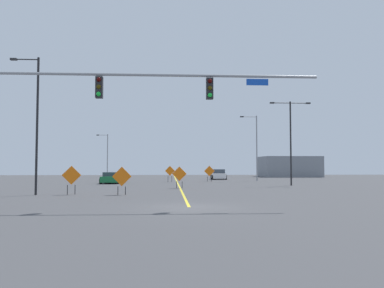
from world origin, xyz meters
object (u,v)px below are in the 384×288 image
(construction_sign_median_far, at_px, (179,175))
(car_white_approaching, at_px, (219,175))
(construction_sign_right_shoulder, at_px, (209,172))
(street_lamp_near_right, at_px, (255,145))
(construction_sign_right_lane, at_px, (71,176))
(construction_sign_left_lane, at_px, (170,172))
(traffic_signal_assembly, at_px, (105,98))
(street_lamp_far_left, at_px, (35,119))
(street_lamp_mid_right, at_px, (107,153))
(car_green_near, at_px, (111,178))
(construction_sign_left_shoulder, at_px, (122,178))
(street_lamp_mid_left, at_px, (291,135))

(construction_sign_median_far, bearing_deg, car_white_approaching, 74.23)
(construction_sign_right_shoulder, bearing_deg, construction_sign_median_far, -105.87)
(street_lamp_near_right, bearing_deg, construction_sign_right_lane, -128.09)
(construction_sign_left_lane, distance_m, construction_sign_right_shoulder, 5.13)
(traffic_signal_assembly, distance_m, street_lamp_far_left, 10.49)
(street_lamp_mid_right, distance_m, construction_sign_right_lane, 40.04)
(traffic_signal_assembly, distance_m, construction_sign_left_lane, 29.70)
(car_white_approaching, relative_size, car_green_near, 0.94)
(street_lamp_far_left, bearing_deg, construction_sign_right_lane, 6.22)
(street_lamp_far_left, distance_m, construction_sign_median_far, 13.18)
(street_lamp_near_right, distance_m, construction_sign_median_far, 19.28)
(street_lamp_mid_right, relative_size, construction_sign_median_far, 3.79)
(street_lamp_mid_right, xyz_separation_m, construction_sign_median_far, (11.47, -32.67, -2.86))
(construction_sign_left_lane, bearing_deg, street_lamp_far_left, -114.32)
(car_green_near, bearing_deg, construction_sign_left_lane, 25.65)
(construction_sign_left_lane, xyz_separation_m, construction_sign_right_lane, (-6.90, -20.43, 0.01))
(street_lamp_mid_right, xyz_separation_m, car_white_approaching, (17.71, -10.61, -3.40))
(construction_sign_right_lane, bearing_deg, construction_sign_left_shoulder, -8.32)
(street_lamp_mid_right, xyz_separation_m, car_green_near, (4.08, -22.50, -3.46))
(street_lamp_far_left, bearing_deg, construction_sign_median_far, 35.94)
(street_lamp_mid_left, bearing_deg, construction_sign_right_shoulder, 124.82)
(street_lamp_mid_left, height_order, construction_sign_left_lane, street_lamp_mid_left)
(car_green_near, bearing_deg, street_lamp_mid_right, 100.27)
(street_lamp_mid_right, bearing_deg, construction_sign_left_lane, -61.12)
(street_lamp_mid_left, xyz_separation_m, construction_sign_left_lane, (-12.18, 9.09, -3.82))
(construction_sign_median_far, bearing_deg, construction_sign_left_shoulder, -118.67)
(traffic_signal_assembly, distance_m, construction_sign_right_lane, 10.36)
(street_lamp_far_left, distance_m, car_white_approaching, 33.99)
(street_lamp_mid_left, relative_size, car_green_near, 1.93)
(construction_sign_left_shoulder, xyz_separation_m, construction_sign_median_far, (4.16, 7.62, 0.00))
(construction_sign_median_far, distance_m, car_white_approaching, 22.93)
(car_green_near, bearing_deg, construction_sign_right_lane, -91.02)
(traffic_signal_assembly, bearing_deg, street_lamp_far_left, 125.53)
(street_lamp_far_left, bearing_deg, construction_sign_left_shoulder, -2.39)
(construction_sign_right_lane, bearing_deg, construction_sign_left_lane, 71.34)
(traffic_signal_assembly, distance_m, car_green_near, 26.70)
(street_lamp_mid_left, bearing_deg, car_white_approaching, 106.09)
(street_lamp_mid_right, bearing_deg, construction_sign_right_lane, -84.59)
(street_lamp_mid_right, bearing_deg, construction_sign_median_far, -70.65)
(construction_sign_median_far, distance_m, construction_sign_right_lane, 10.48)
(street_lamp_mid_right, height_order, street_lamp_far_left, street_lamp_far_left)
(construction_sign_right_shoulder, xyz_separation_m, car_green_near, (-11.55, -4.45, -0.62))
(car_white_approaching, bearing_deg, street_lamp_far_left, -119.12)
(street_lamp_mid_right, distance_m, construction_sign_left_shoulder, 41.04)
(construction_sign_left_lane, xyz_separation_m, car_white_approaching, (7.04, 8.73, -0.58))
(street_lamp_mid_right, bearing_deg, construction_sign_left_shoulder, -79.72)
(street_lamp_far_left, bearing_deg, construction_sign_left_lane, 65.68)
(street_lamp_mid_left, xyz_separation_m, construction_sign_left_shoulder, (-15.54, -11.85, -3.87))
(traffic_signal_assembly, xyz_separation_m, construction_sign_right_lane, (-3.64, 8.81, -4.07))
(street_lamp_near_right, height_order, construction_sign_right_lane, street_lamp_near_right)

